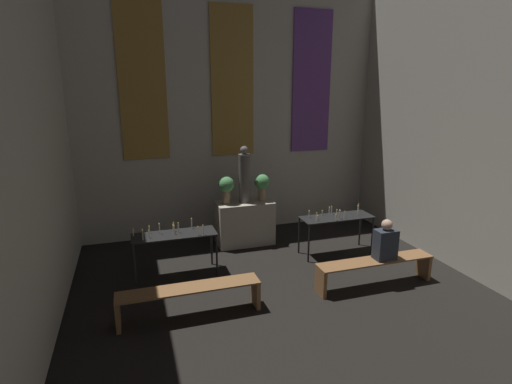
% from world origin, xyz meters
% --- Properties ---
extents(wall_back, '(6.98, 0.16, 5.64)m').
position_xyz_m(wall_back, '(0.00, 12.01, 2.85)').
color(wall_back, '#B2AD9E').
rests_on(wall_back, ground_plane).
extents(altar, '(1.20, 0.62, 0.93)m').
position_xyz_m(altar, '(0.00, 11.05, 0.46)').
color(altar, '#ADA38E').
rests_on(altar, ground_plane).
extents(statue, '(0.24, 0.24, 1.19)m').
position_xyz_m(statue, '(0.00, 11.05, 1.48)').
color(statue, '#5B5651').
rests_on(statue, altar).
extents(flower_vase_left, '(0.33, 0.33, 0.57)m').
position_xyz_m(flower_vase_left, '(-0.39, 11.05, 1.29)').
color(flower_vase_left, '#937A5B').
rests_on(flower_vase_left, altar).
extents(flower_vase_right, '(0.33, 0.33, 0.57)m').
position_xyz_m(flower_vase_right, '(0.39, 11.05, 1.29)').
color(flower_vase_right, '#937A5B').
rests_on(flower_vase_right, altar).
extents(candle_rack_left, '(1.47, 0.52, 0.98)m').
position_xyz_m(candle_rack_left, '(-1.61, 9.97, 0.70)').
color(candle_rack_left, black).
rests_on(candle_rack_left, ground_plane).
extents(candle_rack_right, '(1.47, 0.52, 0.98)m').
position_xyz_m(candle_rack_right, '(1.60, 9.97, 0.70)').
color(candle_rack_right, black).
rests_on(candle_rack_right, ground_plane).
extents(pew_back_left, '(2.08, 0.36, 0.47)m').
position_xyz_m(pew_back_left, '(-1.56, 8.53, 0.35)').
color(pew_back_left, brown).
rests_on(pew_back_left, ground_plane).
extents(pew_back_right, '(2.08, 0.36, 0.47)m').
position_xyz_m(pew_back_right, '(1.56, 8.53, 0.35)').
color(pew_back_right, brown).
rests_on(pew_back_right, ground_plane).
extents(person_seated, '(0.36, 0.24, 0.70)m').
position_xyz_m(person_seated, '(1.73, 8.53, 0.77)').
color(person_seated, '#282D38').
rests_on(person_seated, pew_back_right).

